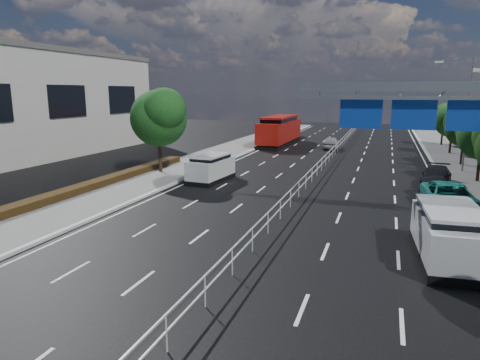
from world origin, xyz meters
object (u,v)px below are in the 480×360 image
(near_car_dark, at_px, (294,132))
(parked_car_dark, at_px, (436,176))
(white_minivan, at_px, (211,168))
(parked_car_teal, at_px, (449,198))
(overhead_gantry, at_px, (431,109))
(near_car_silver, at_px, (331,143))
(red_bus, at_px, (280,130))
(silver_minivan, at_px, (449,235))

(near_car_dark, xyz_separation_m, parked_car_dark, (16.01, -28.90, -0.04))
(white_minivan, bearing_deg, parked_car_teal, -7.35)
(parked_car_dark, bearing_deg, near_car_dark, 126.76)
(white_minivan, relative_size, near_car_dark, 1.07)
(overhead_gantry, xyz_separation_m, near_car_silver, (-7.74, 27.38, -4.90))
(red_bus, relative_size, parked_car_teal, 2.15)
(white_minivan, bearing_deg, near_car_dark, 96.01)
(near_car_dark, bearing_deg, red_bus, 84.33)
(red_bus, relative_size, parked_car_dark, 2.54)
(overhead_gantry, relative_size, silver_minivan, 1.95)
(overhead_gantry, distance_m, near_car_dark, 41.67)
(overhead_gantry, relative_size, parked_car_dark, 2.22)
(white_minivan, relative_size, red_bus, 0.39)
(overhead_gantry, xyz_separation_m, near_car_dark, (-14.45, 38.77, -4.90))
(white_minivan, xyz_separation_m, near_car_silver, (6.02, 20.96, -0.25))
(silver_minivan, bearing_deg, near_car_silver, 100.74)
(white_minivan, xyz_separation_m, near_car_dark, (-0.69, 32.35, -0.24))
(silver_minivan, bearing_deg, white_minivan, 138.81)
(near_car_silver, height_order, parked_car_dark, near_car_silver)
(red_bus, distance_m, silver_minivan, 36.96)
(white_minivan, relative_size, parked_car_dark, 1.00)
(near_car_silver, xyz_separation_m, silver_minivan, (8.36, -31.89, 0.34))
(overhead_gantry, height_order, red_bus, overhead_gantry)
(white_minivan, height_order, near_car_dark, white_minivan)
(white_minivan, relative_size, near_car_silver, 1.11)
(overhead_gantry, height_order, white_minivan, overhead_gantry)
(silver_minivan, height_order, parked_car_dark, silver_minivan)
(parked_car_teal, bearing_deg, parked_car_dark, 86.27)
(red_bus, distance_m, parked_car_teal, 30.61)
(overhead_gantry, xyz_separation_m, red_bus, (-14.24, 29.33, -3.79))
(silver_minivan, bearing_deg, red_bus, 109.76)
(near_car_silver, distance_m, near_car_dark, 13.22)
(red_bus, height_order, parked_car_dark, red_bus)
(red_bus, xyz_separation_m, parked_car_dark, (15.80, -19.46, -1.15))
(white_minivan, distance_m, near_car_silver, 21.80)
(red_bus, distance_m, parked_car_dark, 25.09)
(white_minivan, height_order, parked_car_teal, white_minivan)
(parked_car_teal, relative_size, parked_car_dark, 1.19)
(parked_car_teal, bearing_deg, red_bus, 117.37)
(silver_minivan, distance_m, parked_car_teal, 7.70)
(near_car_silver, height_order, near_car_dark, near_car_dark)
(overhead_gantry, xyz_separation_m, parked_car_dark, (1.56, 9.87, -4.94))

